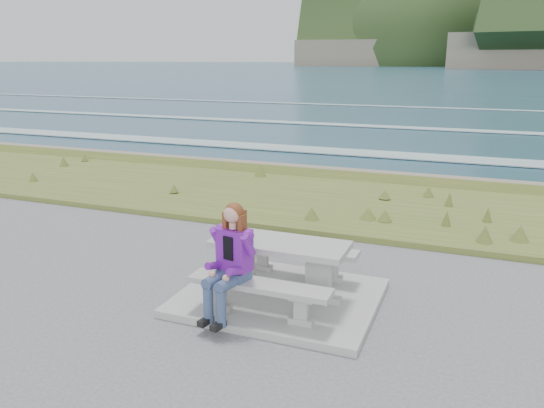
{
  "coord_description": "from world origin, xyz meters",
  "views": [
    {
      "loc": [
        2.32,
        -6.16,
        3.17
      ],
      "look_at": [
        -0.58,
        1.2,
        1.0
      ],
      "focal_mm": 35.0,
      "sensor_mm": 36.0,
      "label": 1
    }
  ],
  "objects_px": {
    "seated_woman": "(227,277)",
    "bench_landward": "(259,290)",
    "picnic_table": "(280,253)",
    "bench_seaward": "(297,252)"
  },
  "relations": [
    {
      "from": "bench_seaward",
      "to": "seated_woman",
      "type": "distance_m",
      "value": 1.58
    },
    {
      "from": "bench_landward",
      "to": "bench_seaward",
      "type": "xyz_separation_m",
      "value": [
        0.0,
        1.4,
        0.0
      ]
    },
    {
      "from": "picnic_table",
      "to": "bench_landward",
      "type": "distance_m",
      "value": 0.74
    },
    {
      "from": "seated_woman",
      "to": "bench_seaward",
      "type": "bearing_deg",
      "value": 88.6
    },
    {
      "from": "bench_seaward",
      "to": "seated_woman",
      "type": "height_order",
      "value": "seated_woman"
    },
    {
      "from": "picnic_table",
      "to": "seated_woman",
      "type": "relative_size",
      "value": 1.27
    },
    {
      "from": "bench_seaward",
      "to": "bench_landward",
      "type": "bearing_deg",
      "value": -90.0
    },
    {
      "from": "seated_woman",
      "to": "bench_landward",
      "type": "bearing_deg",
      "value": 31.89
    },
    {
      "from": "picnic_table",
      "to": "bench_landward",
      "type": "height_order",
      "value": "picnic_table"
    },
    {
      "from": "picnic_table",
      "to": "bench_seaward",
      "type": "bearing_deg",
      "value": 90.0
    }
  ]
}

